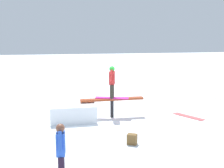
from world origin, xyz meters
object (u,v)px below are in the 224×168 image
loose_snowboard_coral (188,117)px  rail_feature (112,101)px  bystander_blue (61,150)px  backpack_on_snow (132,139)px  main_rider_on_rail (112,82)px

loose_snowboard_coral → rail_feature: bearing=49.4°
bystander_blue → backpack_on_snow: (2.21, 2.15, -0.66)m
bystander_blue → loose_snowboard_coral: (5.20, 4.80, -0.82)m
bystander_blue → main_rider_on_rail: bearing=161.8°
rail_feature → backpack_on_snow: bearing=-89.5°
rail_feature → main_rider_on_rail: main_rider_on_rail is taller
bystander_blue → backpack_on_snow: bystander_blue is taller
bystander_blue → loose_snowboard_coral: size_ratio=1.05×
rail_feature → bystander_blue: 5.62m
main_rider_on_rail → backpack_on_snow: size_ratio=4.11×
rail_feature → backpack_on_snow: size_ratio=7.76×
loose_snowboard_coral → main_rider_on_rail: bearing=49.4°
main_rider_on_rail → rail_feature: bearing=0.0°
backpack_on_snow → bystander_blue: bearing=-106.6°
loose_snowboard_coral → backpack_on_snow: 4.00m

